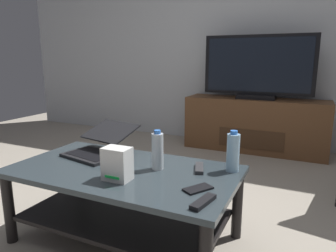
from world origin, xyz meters
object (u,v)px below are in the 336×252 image
object	(u,v)px
water_bottle_far	(158,151)
cell_phone	(198,189)
router_box	(117,164)
water_bottle_near	(233,152)
coffee_table	(124,190)
tv_remote	(199,168)
television	(258,68)
laptop	(100,145)
media_cabinet	(255,125)
soundbar_remote	(203,202)

from	to	relation	value
water_bottle_far	cell_phone	bearing A→B (deg)	-29.68
router_box	water_bottle_near	xyz separation A→B (m)	(0.50, 0.37, 0.02)
coffee_table	tv_remote	bearing A→B (deg)	22.37
television	laptop	size ratio (longest dim) A/B	2.57
laptop	water_bottle_near	size ratio (longest dim) A/B	2.02
cell_phone	laptop	bearing A→B (deg)	-166.84
media_cabinet	television	world-z (taller)	television
router_box	soundbar_remote	size ratio (longest dim) A/B	1.06
water_bottle_near	tv_remote	xyz separation A→B (m)	(-0.17, -0.06, -0.10)
media_cabinet	cell_phone	world-z (taller)	media_cabinet
coffee_table	television	size ratio (longest dim) A/B	1.07
laptop	tv_remote	xyz separation A→B (m)	(0.68, -0.00, -0.05)
coffee_table	cell_phone	distance (m)	0.51
router_box	coffee_table	bearing A→B (deg)	113.03
television	tv_remote	distance (m)	2.05
media_cabinet	laptop	size ratio (longest dim) A/B	3.37
router_box	water_bottle_near	bearing A→B (deg)	36.48
water_bottle_near	water_bottle_far	size ratio (longest dim) A/B	1.02
tv_remote	television	bearing A→B (deg)	71.79
media_cabinet	water_bottle_far	bearing A→B (deg)	-95.04
cell_phone	soundbar_remote	world-z (taller)	soundbar_remote
television	water_bottle_near	world-z (taller)	television
media_cabinet	television	size ratio (longest dim) A/B	1.31
media_cabinet	water_bottle_far	xyz separation A→B (m)	(-0.19, -2.10, 0.24)
water_bottle_near	cell_phone	xyz separation A→B (m)	(-0.09, -0.32, -0.10)
television	cell_phone	bearing A→B (deg)	-87.07
coffee_table	soundbar_remote	distance (m)	0.61
media_cabinet	soundbar_remote	world-z (taller)	media_cabinet
television	laptop	distance (m)	2.13
water_bottle_far	tv_remote	bearing A→B (deg)	21.62
router_box	cell_phone	world-z (taller)	router_box
coffee_table	water_bottle_far	size ratio (longest dim) A/B	5.69
media_cabinet	router_box	size ratio (longest dim) A/B	9.19
media_cabinet	soundbar_remote	bearing A→B (deg)	-85.62
tv_remote	soundbar_remote	size ratio (longest dim) A/B	1.00
television	router_box	distance (m)	2.36
water_bottle_far	television	bearing A→B (deg)	84.90
water_bottle_far	router_box	bearing A→B (deg)	-116.99
laptop	water_bottle_far	bearing A→B (deg)	-10.96
laptop	cell_phone	bearing A→B (deg)	-18.85
media_cabinet	cell_phone	size ratio (longest dim) A/B	11.14
media_cabinet	soundbar_remote	size ratio (longest dim) A/B	9.75
water_bottle_near	tv_remote	distance (m)	0.21
water_bottle_near	media_cabinet	bearing A→B (deg)	95.90
cell_phone	media_cabinet	bearing A→B (deg)	124.91
tv_remote	router_box	bearing A→B (deg)	-155.91
coffee_table	media_cabinet	world-z (taller)	media_cabinet
media_cabinet	water_bottle_near	world-z (taller)	water_bottle_near
television	water_bottle_far	distance (m)	2.12
media_cabinet	water_bottle_near	distance (m)	1.98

